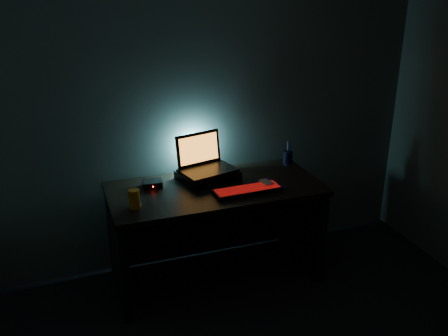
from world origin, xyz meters
The scene contains 10 objects.
room centered at (0.00, 0.00, 1.25)m, with size 3.50×4.00×2.50m.
desk centered at (0.00, 1.67, 0.49)m, with size 1.50×0.70×0.75m.
riser centered at (-0.01, 1.77, 0.78)m, with size 0.40×0.30×0.06m, color black.
laptop centered at (-0.02, 1.82, 0.87)m, with size 0.43×0.36×0.26m.
keyboard centered at (0.18, 1.46, 0.76)m, with size 0.48×0.17×0.03m.
mousepad centered at (0.34, 1.51, 0.75)m, with size 0.22×0.20×0.00m, color #0D135C.
mouse centered at (0.34, 1.51, 0.77)m, with size 0.06×0.11×0.03m, color gray.
pen_cup centered at (0.68, 1.86, 0.80)m, with size 0.07×0.07×0.10m, color black.
juice_glass centered at (-0.59, 1.48, 0.81)m, with size 0.07×0.07×0.12m, color orange.
router centered at (-0.42, 1.77, 0.77)m, with size 0.15×0.12×0.05m.
Camera 1 is at (-1.01, -1.43, 2.18)m, focal length 40.00 mm.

